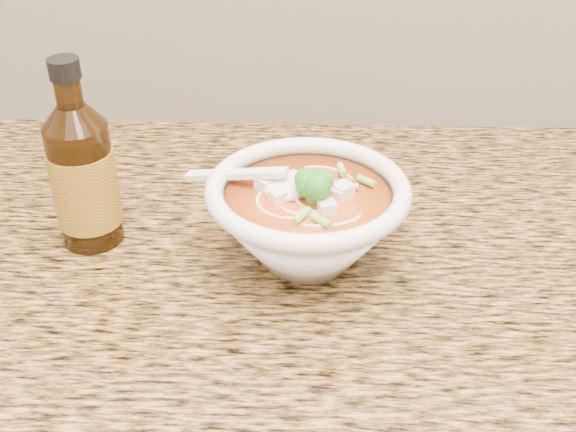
{
  "coord_description": "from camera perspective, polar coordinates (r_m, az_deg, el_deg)",
  "views": [
    {
      "loc": [
        -0.11,
        1.04,
        1.36
      ],
      "look_at": [
        -0.14,
        1.66,
        0.95
      ],
      "focal_mm": 45.0,
      "sensor_mm": 36.0,
      "label": 1
    }
  ],
  "objects": [
    {
      "name": "counter_slab",
      "position": [
        0.8,
        9.85,
        -3.85
      ],
      "size": [
        4.0,
        0.68,
        0.04
      ],
      "primitive_type": "cube",
      "color": "#A46E3C",
      "rests_on": "cabinet"
    },
    {
      "name": "soup_bowl",
      "position": [
        0.74,
        1.51,
        -0.35
      ],
      "size": [
        0.23,
        0.21,
        0.12
      ],
      "rotation": [
        0.0,
        0.0,
        0.21
      ],
      "color": "white",
      "rests_on": "counter_slab"
    },
    {
      "name": "hot_sauce_bottle",
      "position": [
        0.79,
        -15.86,
        3.02
      ],
      "size": [
        0.08,
        0.08,
        0.21
      ],
      "rotation": [
        0.0,
        0.0,
        0.13
      ],
      "color": "#331C07",
      "rests_on": "counter_slab"
    }
  ]
}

